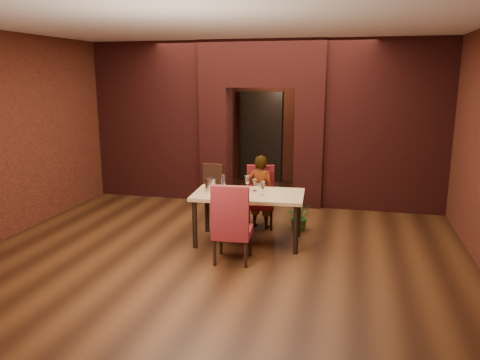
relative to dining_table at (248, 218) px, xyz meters
The scene contains 25 objects.
floor 0.61m from the dining_table, 124.78° to the left, with size 8.00×8.00×0.00m, color #412210.
ceiling 2.85m from the dining_table, 124.78° to the left, with size 7.00×8.00×0.04m, color silver.
wall_back 4.56m from the dining_table, 93.50° to the left, with size 7.00×0.04×3.20m, color maroon.
wall_front 3.82m from the dining_table, 94.25° to the right, with size 7.00×0.04×3.20m, color maroon.
wall_left 3.98m from the dining_table, behind, with size 0.04×8.00×3.20m, color maroon.
wall_right 3.47m from the dining_table, ahead, with size 0.04×8.00×3.20m, color maroon.
pillar_left 2.79m from the dining_table, 117.05° to the left, with size 0.55×0.55×2.30m, color maroon.
pillar_right 2.60m from the dining_table, 74.07° to the left, with size 0.55×0.55×2.30m, color maroon.
lintel 3.37m from the dining_table, 96.42° to the left, with size 2.45×0.55×0.90m, color maroon.
wing_wall_left 3.75m from the dining_table, 137.79° to the left, with size 2.27×0.35×3.20m, color maroon.
wing_wall_right 3.40m from the dining_table, 48.74° to the left, with size 2.27×0.35×3.20m, color maroon.
vent_panel 2.43m from the dining_table, 120.22° to the left, with size 0.40×0.03×0.50m, color #964E2B.
rear_door 4.43m from the dining_table, 98.78° to the left, with size 0.90×0.08×2.10m, color black.
rear_door_frame 4.39m from the dining_table, 98.87° to the left, with size 1.02×0.04×2.22m, color black.
dining_table is the anchor object (origin of this frame).
chair_far 0.80m from the dining_table, 88.48° to the left, with size 0.47×0.47×1.03m, color maroon.
chair_near 0.81m from the dining_table, 92.92° to the right, with size 0.51×0.51×1.12m, color maroon.
person_seated 0.78m from the dining_table, 86.95° to the left, with size 0.45×0.30×1.25m, color white.
wine_glass_a 0.53m from the dining_table, 108.63° to the left, with size 0.09×0.09×0.23m, color silver, non-canonical shape.
wine_glass_b 0.51m from the dining_table, 67.54° to the left, with size 0.08×0.08×0.19m, color white, non-canonical shape.
wine_glass_c 0.55m from the dining_table, 19.12° to the right, with size 0.09×0.09×0.21m, color white, non-canonical shape.
tasting_sheet 0.44m from the dining_table, 116.51° to the right, with size 0.28×0.21×0.00m, color white.
wine_bucket 0.77m from the dining_table, behind, with size 0.16×0.16×0.20m, color #B9B9BF.
water_bottle 0.67m from the dining_table, behind, with size 0.06×0.06×0.27m, color white.
potted_plant 1.06m from the dining_table, 47.35° to the left, with size 0.43×0.37×0.47m, color #2A671E.
Camera 1 is at (1.78, -7.11, 2.52)m, focal length 35.00 mm.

